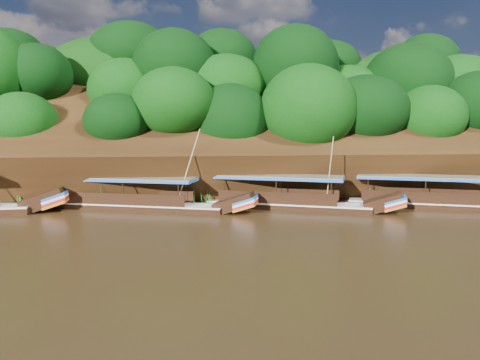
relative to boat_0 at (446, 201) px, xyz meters
name	(u,v)px	position (x,y,z in m)	size (l,w,h in m)	color
ground	(335,234)	(-10.26, -6.76, -0.51)	(160.00, 160.00, 0.00)	black
riverbank	(264,164)	(-10.27, 15.97, 1.37)	(120.00, 30.06, 19.40)	black
boat_0	(446,201)	(0.00, 0.00, 0.00)	(13.65, 7.03, 6.06)	black
boat_1	(298,202)	(-10.38, 0.95, 0.02)	(13.24, 6.86, 5.53)	black
boat_2	(149,203)	(-20.72, 1.86, -0.01)	(14.12, 6.24, 6.02)	black
reeds	(241,194)	(-14.23, 2.80, 0.34)	(48.59, 2.14, 1.90)	#245F17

